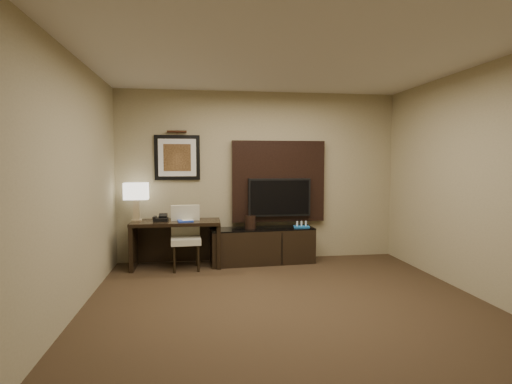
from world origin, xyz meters
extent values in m
cube|color=#322316|center=(0.00, 0.00, -0.01)|extent=(4.50, 5.00, 0.01)
cube|color=silver|center=(0.00, 0.00, 2.70)|extent=(4.50, 5.00, 0.01)
cube|color=tan|center=(0.00, 2.50, 1.35)|extent=(4.50, 0.01, 2.70)
cube|color=tan|center=(0.00, -2.50, 1.35)|extent=(4.50, 0.01, 2.70)
cube|color=tan|center=(-2.25, 0.00, 1.35)|extent=(0.01, 5.00, 2.70)
cube|color=tan|center=(2.25, 0.00, 1.35)|extent=(0.01, 5.00, 2.70)
cube|color=black|center=(-1.32, 2.15, 0.35)|extent=(1.32, 0.58, 0.70)
cube|color=black|center=(0.00, 2.20, 0.28)|extent=(1.63, 0.54, 0.55)
cube|color=black|center=(0.30, 2.44, 1.27)|extent=(1.50, 0.12, 1.30)
cube|color=black|center=(0.30, 2.34, 1.02)|extent=(1.00, 0.08, 0.60)
cube|color=black|center=(-1.30, 2.48, 1.65)|extent=(0.70, 0.04, 0.70)
cylinder|color=#422315|center=(-1.30, 2.44, 2.05)|extent=(0.04, 0.04, 0.30)
cube|color=#1B3BB5|center=(-1.18, 2.12, 0.71)|extent=(0.26, 0.32, 0.02)
imported|color=tan|center=(-1.23, 2.11, 0.81)|extent=(0.16, 0.07, 0.22)
cylinder|color=black|center=(-0.19, 2.21, 0.65)|extent=(0.20, 0.20, 0.20)
camera|label=1|loc=(-0.96, -3.88, 1.59)|focal=28.00mm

